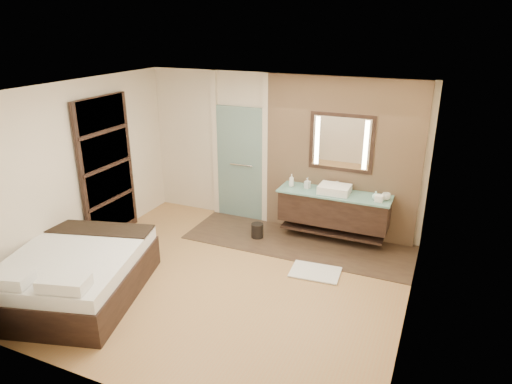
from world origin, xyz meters
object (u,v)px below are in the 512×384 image
at_px(vanity, 334,209).
at_px(bed, 75,274).
at_px(waste_bin, 257,231).
at_px(mirror_unit, 341,143).

relative_size(vanity, bed, 0.78).
bearing_deg(vanity, waste_bin, -160.45).
xyz_separation_m(bed, waste_bin, (1.55, 2.58, -0.19)).
bearing_deg(mirror_unit, waste_bin, -151.02).
relative_size(vanity, mirror_unit, 1.75).
bearing_deg(bed, waste_bin, 43.61).
xyz_separation_m(mirror_unit, bed, (-2.75, -3.25, -1.33)).
distance_m(vanity, mirror_unit, 1.10).
bearing_deg(mirror_unit, vanity, -90.00).
distance_m(vanity, bed, 4.08).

